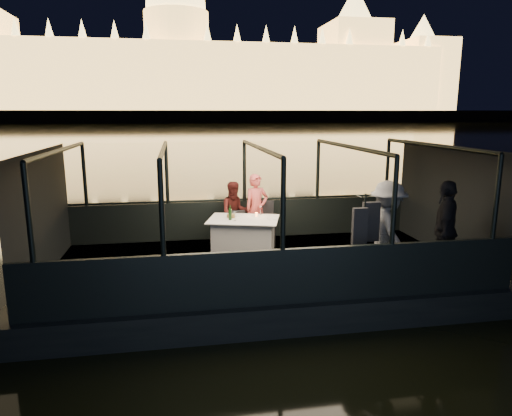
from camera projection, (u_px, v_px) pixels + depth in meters
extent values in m
plane|color=black|center=(184.00, 131.00, 86.36)|extent=(500.00, 500.00, 0.00)
cube|color=black|center=(259.00, 287.00, 9.23)|extent=(8.60, 4.40, 1.00)
cube|color=black|center=(259.00, 264.00, 9.14)|extent=(8.00, 4.00, 0.04)
cube|color=black|center=(245.00, 219.00, 10.97)|extent=(8.00, 0.08, 0.90)
cube|color=black|center=(282.00, 277.00, 7.11)|extent=(8.00, 0.08, 0.90)
cube|color=#423D33|center=(179.00, 117.00, 211.49)|extent=(400.00, 140.00, 6.00)
cube|color=silver|center=(244.00, 236.00, 9.68)|extent=(1.69, 1.41, 0.77)
cube|color=black|center=(238.00, 228.00, 10.09)|extent=(0.41, 0.41, 0.80)
cube|color=black|center=(266.00, 225.00, 10.40)|extent=(0.53, 0.53, 0.96)
imported|color=#DC5550|center=(257.00, 210.00, 10.50)|extent=(0.66, 0.54, 1.59)
imported|color=#3F1311|center=(235.00, 212.00, 10.37)|extent=(0.72, 0.57, 1.43)
imported|color=silver|center=(387.00, 234.00, 8.07)|extent=(0.67, 1.17, 1.81)
imported|color=black|center=(445.00, 232.00, 8.19)|extent=(0.97, 1.13, 1.80)
cylinder|color=#133312|center=(230.00, 213.00, 9.48)|extent=(0.07, 0.07, 0.31)
cylinder|color=olive|center=(231.00, 216.00, 9.70)|extent=(0.18, 0.18, 0.07)
cylinder|color=orange|center=(256.00, 214.00, 9.82)|extent=(0.07, 0.07, 0.07)
cylinder|color=white|center=(272.00, 218.00, 9.61)|extent=(0.24, 0.24, 0.01)
cylinder|color=silver|center=(237.00, 215.00, 9.90)|extent=(0.32, 0.32, 0.02)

